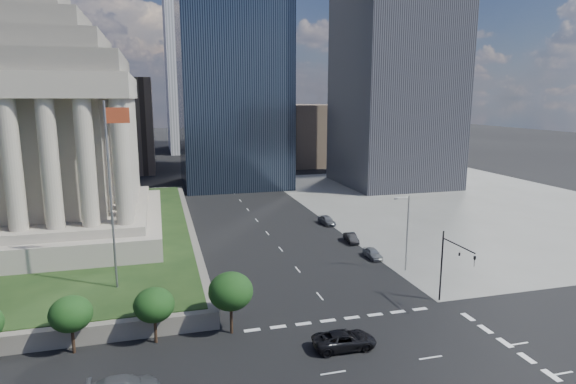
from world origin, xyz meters
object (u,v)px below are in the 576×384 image
object	(u,v)px
street_lamp_north	(406,229)
traffic_signal_ne	(452,260)
parked_sedan_near	(373,253)
pickup_truck	(344,340)
flagpole	(112,186)
parked_sedan_mid	(351,238)
war_memorial	(31,103)
parked_sedan_far	(327,220)

from	to	relation	value
street_lamp_north	traffic_signal_ne	bearing A→B (deg)	-94.19
parked_sedan_near	pickup_truck	bearing A→B (deg)	-119.29
flagpole	parked_sedan_near	xyz separation A→B (m)	(33.33, 6.71, -12.41)
street_lamp_north	parked_sedan_mid	bearing A→B (deg)	97.68
parked_sedan_near	war_memorial	bearing A→B (deg)	160.49
flagpole	parked_sedan_near	bearing A→B (deg)	11.38
pickup_truck	parked_sedan_near	bearing A→B (deg)	-28.92
war_memorial	parked_sedan_far	size ratio (longest dim) A/B	8.40
pickup_truck	parked_sedan_near	size ratio (longest dim) A/B	1.39
traffic_signal_ne	parked_sedan_far	bearing A→B (deg)	91.58
war_memorial	flagpole	distance (m)	28.16
traffic_signal_ne	parked_sedan_far	size ratio (longest dim) A/B	1.72
parked_sedan_near	parked_sedan_far	xyz separation A→B (m)	(0.00, 19.15, 0.09)
street_lamp_north	parked_sedan_near	size ratio (longest dim) A/B	2.42
parked_sedan_near	street_lamp_north	bearing A→B (deg)	-70.94
flagpole	pickup_truck	xyz separation A→B (m)	(20.20, -15.51, -12.31)
parked_sedan_near	parked_sedan_far	world-z (taller)	parked_sedan_far
war_memorial	parked_sedan_near	size ratio (longest dim) A/B	9.42
war_memorial	traffic_signal_ne	size ratio (longest dim) A/B	4.88
street_lamp_north	parked_sedan_near	world-z (taller)	street_lamp_north
flagpole	traffic_signal_ne	size ratio (longest dim) A/B	2.50
street_lamp_north	parked_sedan_near	distance (m)	7.78
parked_sedan_near	parked_sedan_mid	bearing A→B (deg)	91.30
pickup_truck	parked_sedan_near	xyz separation A→B (m)	(13.13, 22.22, -0.10)
parked_sedan_far	war_memorial	bearing A→B (deg)	176.85
flagpole	traffic_signal_ne	bearing A→B (deg)	-16.71
flagpole	parked_sedan_near	size ratio (longest dim) A/B	4.83
street_lamp_north	parked_sedan_far	world-z (taller)	street_lamp_north
parked_sedan_mid	parked_sedan_far	xyz separation A→B (m)	(0.00, 11.30, 0.10)
flagpole	traffic_signal_ne	world-z (taller)	flagpole
war_memorial	traffic_signal_ne	xyz separation A→B (m)	(46.50, -34.30, -16.15)
parked_sedan_far	parked_sedan_near	bearing A→B (deg)	-95.49
traffic_signal_ne	parked_sedan_mid	world-z (taller)	traffic_signal_ne
pickup_truck	parked_sedan_mid	bearing A→B (deg)	-21.93
flagpole	parked_sedan_mid	xyz separation A→B (m)	(33.33, 14.56, -12.42)
traffic_signal_ne	flagpole	bearing A→B (deg)	163.29
flagpole	war_memorial	bearing A→B (deg)	116.89
flagpole	street_lamp_north	xyz separation A→B (m)	(35.16, 1.00, -7.45)
flagpole	pickup_truck	distance (m)	28.29
pickup_truck	parked_sedan_far	xyz separation A→B (m)	(13.13, 41.37, -0.01)
street_lamp_north	war_memorial	bearing A→B (deg)	154.08
traffic_signal_ne	parked_sedan_near	bearing A→B (deg)	93.36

